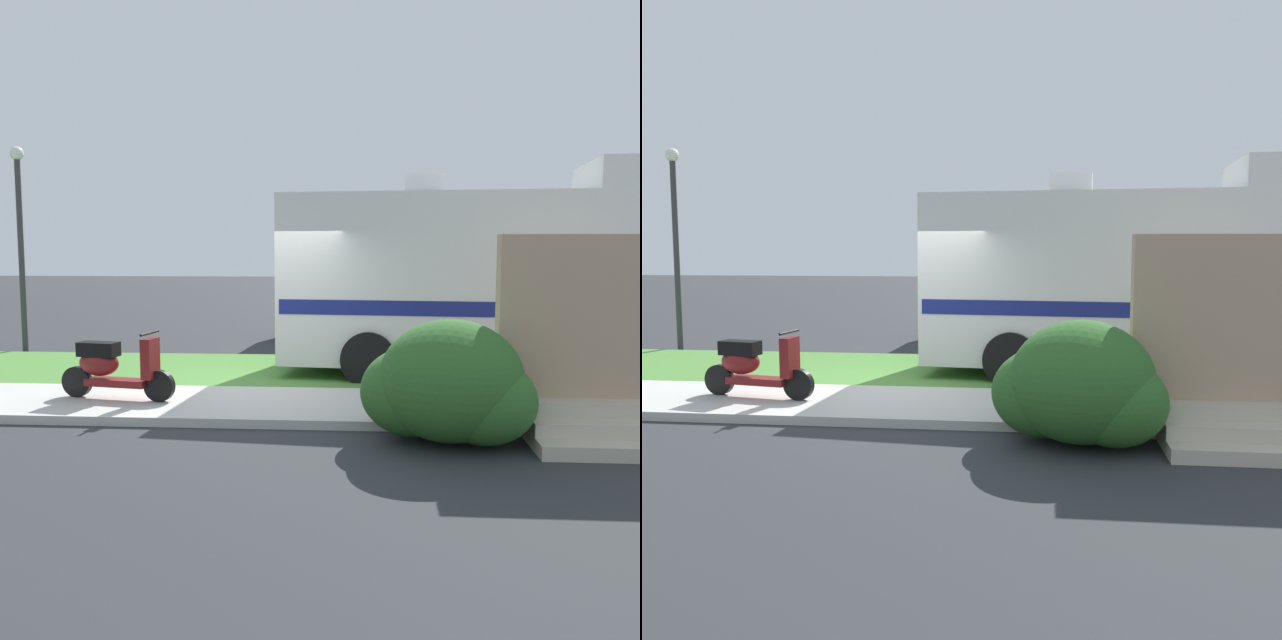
{
  "view_description": "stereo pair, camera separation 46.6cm",
  "coord_description": "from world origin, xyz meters",
  "views": [
    {
      "loc": [
        1.68,
        -10.5,
        2.27
      ],
      "look_at": [
        0.91,
        0.3,
        1.1
      ],
      "focal_mm": 38.82,
      "sensor_mm": 36.0,
      "label": 1
    },
    {
      "loc": [
        2.15,
        -10.46,
        2.27
      ],
      "look_at": [
        0.91,
        0.3,
        1.1
      ],
      "focal_mm": 38.82,
      "sensor_mm": 36.0,
      "label": 2
    }
  ],
  "objects": [
    {
      "name": "bicycle",
      "position": [
        2.64,
        -1.39,
        0.5
      ],
      "size": [
        1.73,
        0.52,
        0.89
      ],
      "color": "black",
      "rests_on": "ground"
    },
    {
      "name": "ground_plane",
      "position": [
        0.0,
        0.0,
        0.0
      ],
      "size": [
        80.0,
        80.0,
        0.0
      ],
      "primitive_type": "plane",
      "color": "#2D3033"
    },
    {
      "name": "street_lamp_post",
      "position": [
        -5.63,
        3.6,
        2.61
      ],
      "size": [
        0.28,
        0.28,
        4.31
      ],
      "color": "#333338",
      "rests_on": "ground"
    },
    {
      "name": "porch_steps",
      "position": [
        4.21,
        -2.29,
        0.97
      ],
      "size": [
        2.0,
        1.26,
        2.4
      ],
      "color": "#BCB29E",
      "rests_on": "ground"
    },
    {
      "name": "bush_by_porch",
      "position": [
        2.58,
        -2.68,
        0.66
      ],
      "size": [
        1.98,
        1.48,
        1.4
      ],
      "color": "#2D6026",
      "rests_on": "ground"
    },
    {
      "name": "grass_strip",
      "position": [
        0.0,
        1.5,
        0.04
      ],
      "size": [
        24.0,
        3.4,
        0.08
      ],
      "color": "#4C8438",
      "rests_on": "ground"
    },
    {
      "name": "scooter",
      "position": [
        -1.9,
        -1.18,
        0.58
      ],
      "size": [
        1.71,
        0.58,
        0.97
      ],
      "color": "black",
      "rests_on": "ground"
    },
    {
      "name": "sidewalk",
      "position": [
        0.0,
        -1.2,
        0.06
      ],
      "size": [
        24.0,
        2.0,
        0.12
      ],
      "color": "beige",
      "rests_on": "ground"
    },
    {
      "name": "motorhome_rv",
      "position": [
        3.75,
        1.52,
        1.73
      ],
      "size": [
        6.99,
        3.16,
        3.62
      ],
      "color": "silver",
      "rests_on": "ground"
    },
    {
      "name": "bottle_green",
      "position": [
        4.33,
        -0.96,
        0.22
      ],
      "size": [
        0.08,
        0.08,
        0.23
      ],
      "color": "#19722D",
      "rests_on": "ground"
    },
    {
      "name": "pickup_truck_near",
      "position": [
        1.83,
        6.02,
        0.93
      ],
      "size": [
        5.61,
        2.45,
        1.72
      ],
      "color": "silver",
      "rests_on": "ground"
    }
  ]
}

